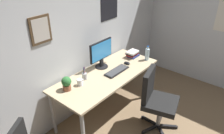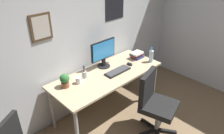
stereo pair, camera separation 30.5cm
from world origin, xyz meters
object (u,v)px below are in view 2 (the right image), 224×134
monitor (103,53)px  keyboard (118,71)px  office_chair (154,101)px  coffee_mug_near (79,80)px  potted_plant (65,80)px  pen_cup (84,74)px  book_stack_left (137,55)px  computer_mouse (130,64)px  water_bottle (151,56)px

monitor → keyboard: bearing=-83.1°
office_chair → coffee_mug_near: 1.09m
potted_plant → pen_cup: pen_cup is taller
coffee_mug_near → potted_plant: potted_plant is taller
monitor → potted_plant: monitor is taller
coffee_mug_near → book_stack_left: size_ratio=0.50×
keyboard → coffee_mug_near: size_ratio=3.74×
computer_mouse → book_stack_left: book_stack_left is taller
keyboard → water_bottle: 0.65m
pen_cup → book_stack_left: bearing=-6.2°
office_chair → potted_plant: office_chair is taller
computer_mouse → book_stack_left: size_ratio=0.48×
water_bottle → potted_plant: water_bottle is taller
computer_mouse → water_bottle: 0.38m
computer_mouse → pen_cup: (-0.76, 0.20, 0.04)m
monitor → pen_cup: 0.47m
office_chair → book_stack_left: bearing=56.2°
pen_cup → book_stack_left: pen_cup is taller
office_chair → pen_cup: 1.06m
computer_mouse → water_bottle: (0.33, -0.17, 0.09)m
pen_cup → water_bottle: bearing=-18.8°
coffee_mug_near → potted_plant: bearing=163.5°
keyboard → coffee_mug_near: (-0.61, 0.16, 0.04)m
coffee_mug_near → book_stack_left: book_stack_left is taller
potted_plant → book_stack_left: size_ratio=0.84×
monitor → computer_mouse: (0.33, -0.26, -0.22)m
water_bottle → keyboard: bearing=167.0°
keyboard → coffee_mug_near: 0.63m
monitor → water_bottle: monitor is taller
water_bottle → coffee_mug_near: size_ratio=2.20×
potted_plant → pen_cup: 0.34m
book_stack_left → keyboard: bearing=-169.0°
office_chair → computer_mouse: office_chair is taller
office_chair → computer_mouse: 0.76m
water_bottle → book_stack_left: size_ratio=1.09×
monitor → book_stack_left: monitor is taller
water_bottle → book_stack_left: (-0.05, 0.26, -0.05)m
water_bottle → pen_cup: water_bottle is taller
book_stack_left → coffee_mug_near: bearing=177.8°
monitor → keyboard: monitor is taller
office_chair → pen_cup: size_ratio=4.75×
keyboard → potted_plant: (-0.79, 0.21, 0.09)m
keyboard → office_chair: bearing=-84.4°
computer_mouse → book_stack_left: 0.29m
potted_plant → pen_cup: (0.33, 0.01, -0.05)m
book_stack_left → computer_mouse: bearing=-162.8°
office_chair → computer_mouse: size_ratio=8.64×
water_bottle → monitor: bearing=147.2°
computer_mouse → potted_plant: potted_plant is taller
office_chair → coffee_mug_near: size_ratio=8.26×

